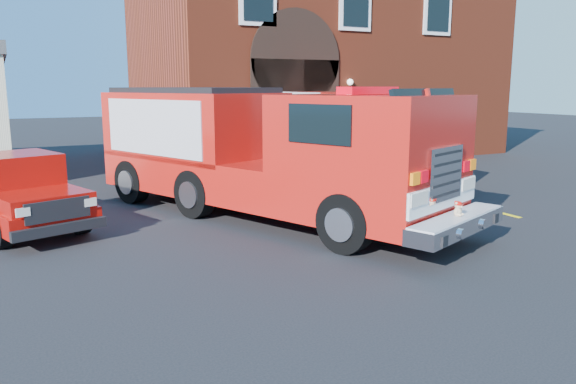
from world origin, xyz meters
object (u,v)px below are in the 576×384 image
pickup_truck (12,192)px  secondary_truck (345,131)px  fire_station (312,60)px  fire_engine (259,150)px

pickup_truck → secondary_truck: 10.57m
fire_station → fire_engine: (-7.86, -11.48, -2.68)m
fire_engine → secondary_truck: 6.40m
pickup_truck → fire_station: bearing=37.2°
fire_engine → fire_station: bearing=55.6°
secondary_truck → fire_station: bearing=68.7°
fire_station → pickup_truck: (-13.13, -9.97, -3.48)m
fire_engine → pickup_truck: bearing=164.1°
fire_station → secondary_truck: fire_station is taller
fire_engine → pickup_truck: size_ratio=1.92×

